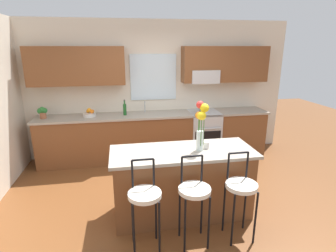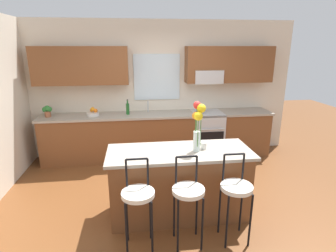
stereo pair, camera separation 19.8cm
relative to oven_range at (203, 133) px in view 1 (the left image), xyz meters
The scene contains 14 objects.
ground_plane 2.00m from the oven_range, 120.58° to the right, with size 14.00×14.00×0.00m, color brown.
back_wall_assembly 1.46m from the oven_range, 162.35° to the left, with size 5.60×0.50×2.70m.
counter_run 0.99m from the oven_range, behind, with size 4.56×0.64×0.92m.
sink_faucet 1.34m from the oven_range, behind, with size 0.02×0.13×0.23m.
oven_range is the anchor object (origin of this frame).
kitchen_island 2.17m from the oven_range, 114.64° to the right, with size 1.85×0.73×0.92m.
bar_stool_near 2.94m from the oven_range, 119.70° to the right, with size 0.36×0.36×1.04m.
bar_stool_middle 2.71m from the oven_range, 109.54° to the right, with size 0.36×0.36×1.04m.
bar_stool_far 2.58m from the oven_range, 97.93° to the right, with size 0.36×0.36×1.04m.
flower_vase 2.29m from the oven_range, 108.92° to the right, with size 0.17×0.19×0.64m.
mug_ceramic 2.10m from the oven_range, 106.79° to the right, with size 0.08×0.08×0.09m, color silver.
fruit_bowl_oranges 2.31m from the oven_range, behind, with size 0.24×0.24×0.16m.
bottle_olive_oil 1.69m from the oven_range, behind, with size 0.06×0.06×0.30m.
potted_plant_small 3.14m from the oven_range, behind, with size 0.19×0.13×0.22m.
Camera 1 is at (-0.67, -3.43, 2.21)m, focal length 28.82 mm.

